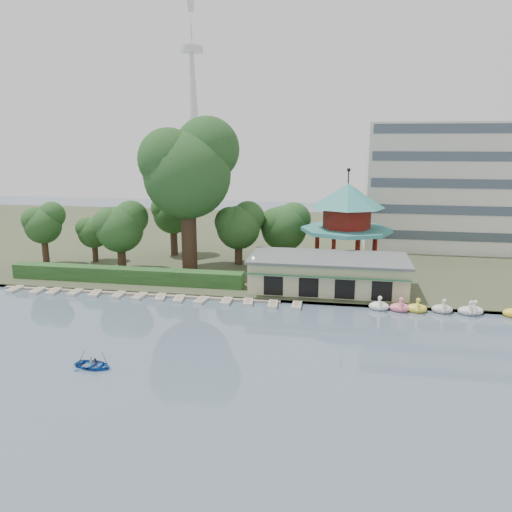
% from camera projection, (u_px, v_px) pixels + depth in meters
% --- Properties ---
extents(ground_plane, '(220.00, 220.00, 0.00)m').
position_uv_depth(ground_plane, '(193.00, 365.00, 40.38)').
color(ground_plane, slate).
rests_on(ground_plane, ground).
extents(shore, '(220.00, 70.00, 0.40)m').
position_uv_depth(shore, '(278.00, 239.00, 90.20)').
color(shore, '#424930').
rests_on(shore, ground).
extents(embankment, '(220.00, 0.60, 0.30)m').
position_uv_depth(embankment, '(238.00, 298.00, 56.93)').
color(embankment, gray).
rests_on(embankment, ground).
extents(dock, '(34.00, 1.60, 0.24)m').
position_uv_depth(dock, '(138.00, 293.00, 58.87)').
color(dock, gray).
rests_on(dock, ground).
extents(boathouse, '(18.60, 9.39, 3.90)m').
position_uv_depth(boathouse, '(328.00, 273.00, 59.22)').
color(boathouse, beige).
rests_on(boathouse, shore).
extents(pavilion, '(12.40, 12.40, 13.50)m').
position_uv_depth(pavilion, '(347.00, 218.00, 67.33)').
color(pavilion, beige).
rests_on(pavilion, shore).
extents(office_building, '(38.00, 18.00, 20.00)m').
position_uv_depth(office_building, '(478.00, 191.00, 79.62)').
color(office_building, silver).
rests_on(office_building, shore).
extents(broadcast_tower, '(8.00, 8.00, 96.00)m').
position_uv_depth(broadcast_tower, '(193.00, 92.00, 174.03)').
color(broadcast_tower, silver).
rests_on(broadcast_tower, ground).
extents(hedge, '(30.00, 2.00, 1.80)m').
position_uv_depth(hedge, '(126.00, 275.00, 62.28)').
color(hedge, '#285223').
rests_on(hedge, shore).
extents(lamp_post, '(0.36, 0.36, 4.28)m').
position_uv_depth(lamp_post, '(253.00, 268.00, 57.58)').
color(lamp_post, black).
rests_on(lamp_post, shore).
extents(big_tree, '(12.72, 11.85, 20.49)m').
position_uv_depth(big_tree, '(188.00, 167.00, 65.66)').
color(big_tree, '#3A281C').
rests_on(big_tree, shore).
extents(small_trees, '(39.51, 16.64, 10.27)m').
position_uv_depth(small_trees, '(185.00, 222.00, 71.41)').
color(small_trees, '#3A281C').
rests_on(small_trees, shore).
extents(swan_boats, '(22.83, 2.15, 1.92)m').
position_uv_depth(swan_boats, '(474.00, 311.00, 51.91)').
color(swan_boats, white).
rests_on(swan_boats, ground).
extents(moored_rowboats, '(35.15, 2.80, 0.36)m').
position_uv_depth(moored_rowboats, '(149.00, 297.00, 57.22)').
color(moored_rowboats, silver).
rests_on(moored_rowboats, ground).
extents(rowboat_with_passengers, '(4.70, 3.64, 2.01)m').
position_uv_depth(rowboat_with_passengers, '(93.00, 362.00, 39.77)').
color(rowboat_with_passengers, '#1A55AD').
rests_on(rowboat_with_passengers, ground).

